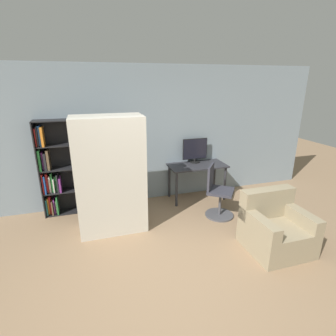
{
  "coord_description": "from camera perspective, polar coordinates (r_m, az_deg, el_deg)",
  "views": [
    {
      "loc": [
        -0.86,
        -2.38,
        2.39
      ],
      "look_at": [
        0.33,
        1.45,
        1.05
      ],
      "focal_mm": 28.0,
      "sensor_mm": 36.0,
      "label": 1
    }
  ],
  "objects": [
    {
      "name": "ground_plane",
      "position": [
        3.49,
        2.16,
        -24.87
      ],
      "size": [
        16.0,
        16.0,
        0.0
      ],
      "primitive_type": "plane",
      "color": "#937556"
    },
    {
      "name": "armchair",
      "position": [
        4.28,
        22.24,
        -12.02
      ],
      "size": [
        0.85,
        0.8,
        0.85
      ],
      "color": "gray",
      "rests_on": "ground"
    },
    {
      "name": "office_chair",
      "position": [
        4.89,
        10.72,
        -5.87
      ],
      "size": [
        0.62,
        0.62,
        0.97
      ],
      "color": "#4C4C51",
      "rests_on": "ground"
    },
    {
      "name": "mattress_far",
      "position": [
        4.39,
        -12.53,
        -1.1
      ],
      "size": [
        1.07,
        0.27,
        1.91
      ],
      "color": "beige",
      "rests_on": "ground"
    },
    {
      "name": "desk",
      "position": [
        5.46,
        6.36,
        -0.39
      ],
      "size": [
        1.18,
        0.6,
        0.75
      ],
      "color": "#2D2D33",
      "rests_on": "ground"
    },
    {
      "name": "mattress_near",
      "position": [
        4.1,
        -12.14,
        -2.46
      ],
      "size": [
        1.07,
        0.29,
        1.91
      ],
      "color": "beige",
      "rests_on": "ground"
    },
    {
      "name": "bookshelf",
      "position": [
        5.18,
        -23.07,
        -0.54
      ],
      "size": [
        0.76,
        0.31,
        1.76
      ],
      "color": "black",
      "rests_on": "ground"
    },
    {
      "name": "monitor",
      "position": [
        5.52,
        5.89,
        3.93
      ],
      "size": [
        0.54,
        0.21,
        0.51
      ],
      "color": "black",
      "rests_on": "desk"
    },
    {
      "name": "wall_back",
      "position": [
        5.23,
        -7.42,
        6.84
      ],
      "size": [
        8.0,
        0.06,
        2.7
      ],
      "color": "gray",
      "rests_on": "ground"
    }
  ]
}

